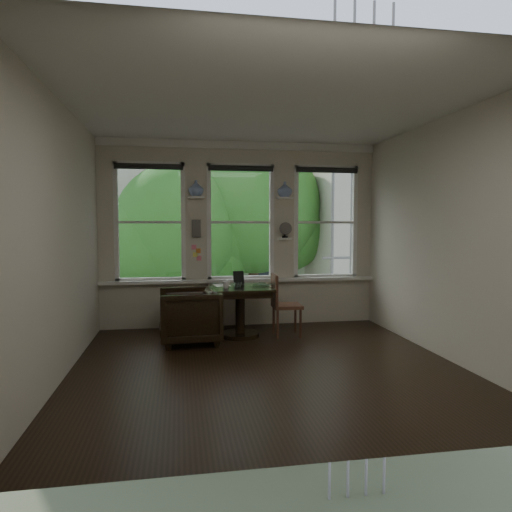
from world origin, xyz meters
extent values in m
plane|color=black|center=(0.00, 0.00, 0.00)|extent=(4.50, 4.50, 0.00)
plane|color=silver|center=(0.00, 0.00, 3.00)|extent=(4.50, 4.50, 0.00)
plane|color=beige|center=(0.00, 2.25, 1.50)|extent=(4.50, 0.00, 4.50)
plane|color=beige|center=(0.00, -2.25, 1.50)|extent=(4.50, 0.00, 4.50)
plane|color=beige|center=(-2.25, 0.00, 1.50)|extent=(0.00, 4.50, 4.50)
plane|color=beige|center=(2.25, 0.00, 1.50)|extent=(0.00, 4.50, 4.50)
cube|color=white|center=(-0.72, 2.15, 2.10)|extent=(0.26, 0.16, 0.03)
cube|color=white|center=(0.72, 2.15, 2.10)|extent=(0.26, 0.16, 0.03)
cube|color=#59544F|center=(-0.72, 2.18, 1.60)|extent=(0.14, 0.06, 0.28)
imported|color=white|center=(-0.72, 2.15, 2.24)|extent=(0.24, 0.24, 0.25)
imported|color=white|center=(0.72, 2.15, 2.24)|extent=(0.24, 0.24, 0.25)
imported|color=black|center=(-0.87, 1.17, 0.38)|extent=(0.88, 0.85, 0.77)
cube|color=maroon|center=(-0.87, 1.17, 0.45)|extent=(0.45, 0.45, 0.06)
imported|color=black|center=(0.23, 1.36, 0.76)|extent=(0.37, 0.28, 0.03)
imported|color=white|center=(-0.34, 1.27, 0.80)|extent=(0.12, 0.12, 0.10)
imported|color=white|center=(-0.18, 1.21, 0.79)|extent=(0.14, 0.14, 0.09)
cube|color=black|center=(-0.13, 1.50, 0.86)|extent=(0.17, 0.10, 0.22)
cube|color=silver|center=(-0.37, 1.60, 0.75)|extent=(0.26, 0.33, 0.00)
camera|label=1|loc=(-1.00, -5.21, 1.67)|focal=32.00mm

